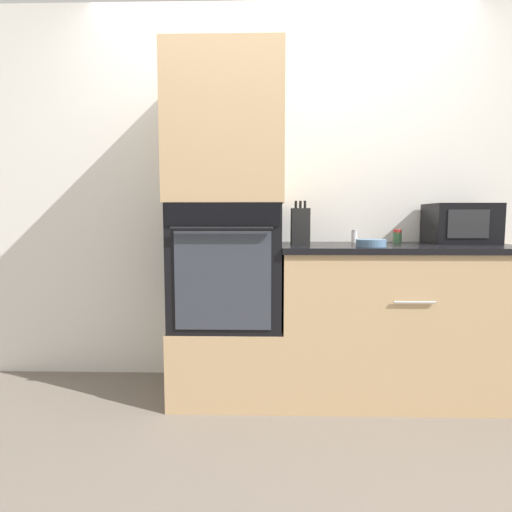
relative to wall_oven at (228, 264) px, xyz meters
name	(u,v)px	position (x,y,z in m)	size (l,w,h in m)	color
ground_plane	(283,416)	(0.33, -0.30, -0.81)	(12.00, 12.00, 0.00)	#6B6056
wall_back	(280,195)	(0.33, 0.33, 0.44)	(8.00, 0.05, 2.50)	silver
oven_cabinet_base	(229,357)	(0.00, 0.00, -0.59)	(0.66, 0.60, 0.45)	tan
wall_oven	(228,264)	(0.00, 0.00, 0.00)	(0.64, 0.64, 0.73)	black
oven_cabinet_upper	(227,132)	(0.00, 0.00, 0.79)	(0.66, 0.60, 0.86)	tan
counter_unit	(395,320)	(1.03, 0.00, -0.35)	(1.41, 0.63, 0.93)	tan
microwave	(460,224)	(1.47, 0.15, 0.25)	(0.39, 0.30, 0.25)	black
knife_block	(300,226)	(0.44, 0.00, 0.23)	(0.11, 0.12, 0.26)	black
bowl	(371,243)	(0.83, -0.15, 0.14)	(0.17, 0.17, 0.04)	#517599
condiment_jar_near	(354,236)	(0.82, 0.23, 0.16)	(0.04, 0.04, 0.08)	silver
condiment_jar_mid	(397,236)	(1.08, 0.16, 0.16)	(0.05, 0.05, 0.09)	#427047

